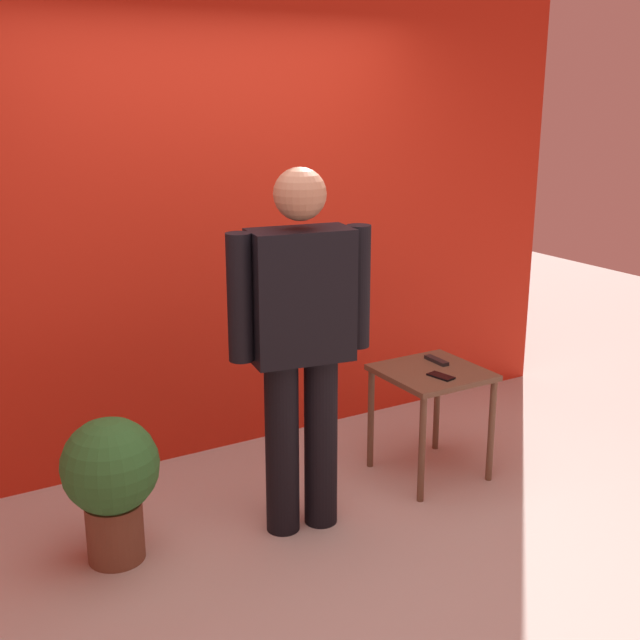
% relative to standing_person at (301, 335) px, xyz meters
% --- Properties ---
extents(ground_plane, '(12.00, 12.00, 0.00)m').
position_rel_standing_person_xyz_m(ground_plane, '(0.04, -0.40, -0.98)').
color(ground_plane, '#B7B2A8').
extents(back_wall_red, '(4.90, 0.12, 2.90)m').
position_rel_standing_person_xyz_m(back_wall_red, '(0.04, 1.10, 0.46)').
color(back_wall_red, red).
rests_on(back_wall_red, ground_plane).
extents(standing_person, '(0.70, 0.31, 1.76)m').
position_rel_standing_person_xyz_m(standing_person, '(0.00, 0.00, 0.00)').
color(standing_person, black).
rests_on(standing_person, ground_plane).
extents(side_table, '(0.53, 0.53, 0.61)m').
position_rel_standing_person_xyz_m(side_table, '(0.89, 0.13, -0.47)').
color(side_table, brown).
rests_on(side_table, ground_plane).
extents(cell_phone, '(0.10, 0.16, 0.01)m').
position_rel_standing_person_xyz_m(cell_phone, '(0.86, 0.02, -0.37)').
color(cell_phone, black).
rests_on(cell_phone, side_table).
extents(tv_remote, '(0.04, 0.17, 0.02)m').
position_rel_standing_person_xyz_m(tv_remote, '(0.99, 0.23, -0.36)').
color(tv_remote, black).
rests_on(tv_remote, side_table).
extents(potted_plant, '(0.44, 0.44, 0.69)m').
position_rel_standing_person_xyz_m(potted_plant, '(-0.88, 0.17, -0.58)').
color(potted_plant, brown).
rests_on(potted_plant, ground_plane).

